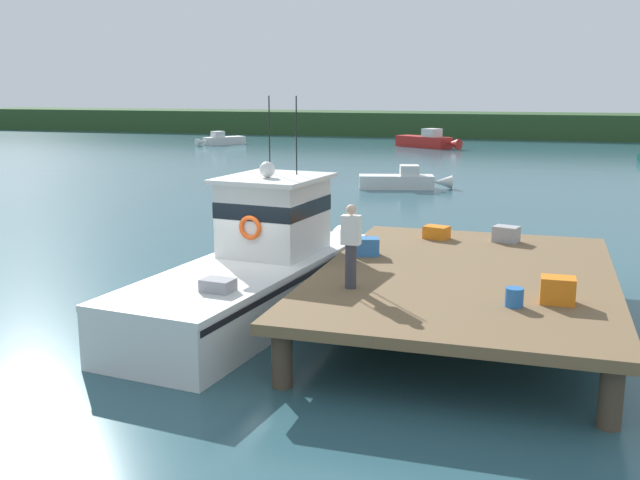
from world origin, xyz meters
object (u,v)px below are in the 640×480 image
Objects in this scene: moored_boat_far_left at (428,141)px; mooring_buoy_outer at (241,213)px; main_fishing_boat at (262,267)px; moored_boat_outer_mooring at (403,181)px; crate_single_by_cleat at (366,247)px; deckhand_by_the_boat at (351,244)px; crate_stack_mid_dock at (558,290)px; crate_stack_near_edge at (437,232)px; crate_single_far at (506,234)px; bait_bucket at (514,297)px; moored_boat_mid_harbor at (221,140)px.

mooring_buoy_outer is (-1.54, -35.99, -0.29)m from moored_boat_far_left.
main_fishing_boat is 2.11× the size of moored_boat_outer_mooring.
crate_single_by_cleat is at bearing 25.77° from main_fishing_boat.
deckhand_by_the_boat is at bearing -34.87° from main_fishing_boat.
moored_boat_far_left is at bearing 87.56° from mooring_buoy_outer.
crate_stack_mid_dock is at bearing -78.41° from moored_boat_far_left.
crate_stack_near_edge is at bearing 44.78° from main_fishing_boat.
crate_single_far reaches higher than moored_boat_outer_mooring.
bait_bucket is at bearing -50.02° from mooring_buoy_outer.
moored_boat_far_left is 36.03m from mooring_buoy_outer.
bait_bucket is at bearing -74.56° from moored_boat_outer_mooring.
crate_stack_near_edge is 0.13× the size of moored_boat_outer_mooring.
main_fishing_boat reaches higher than moored_boat_far_left.
main_fishing_boat is at bearing -135.22° from crate_stack_near_edge.
crate_stack_near_edge is at bearing 111.47° from bait_bucket.
crate_single_far reaches higher than crate_stack_near_edge.
mooring_buoy_outer is (-10.27, 7.16, -1.15)m from crate_single_far.
moored_boat_outer_mooring is at bearing 107.42° from crate_stack_mid_dock.
main_fishing_boat is at bearing -85.62° from moored_boat_far_left.
crate_stack_near_edge is 1.20× the size of mooring_buoy_outer.
moored_boat_outer_mooring is (-2.93, 19.97, -1.00)m from crate_single_by_cleat.
moored_boat_mid_harbor reaches higher than mooring_buoy_outer.
moored_boat_far_left is (-2.80, 25.66, 0.14)m from moored_boat_outer_mooring.
main_fishing_boat reaches higher than crate_stack_mid_dock.
moored_boat_mid_harbor is 37.45m from mooring_buoy_outer.
moored_boat_mid_harbor is (-24.00, 46.15, -1.65)m from deckhand_by_the_boat.
deckhand_by_the_boat is 48.86m from moored_boat_far_left.
main_fishing_boat is 2.29× the size of moored_boat_mid_harbor.
moored_boat_outer_mooring is at bearing 105.44° from bait_bucket.
crate_single_far is at bearing -71.25° from moored_boat_outer_mooring.
crate_stack_near_edge is (1.29, 2.37, -0.04)m from crate_single_by_cleat.
crate_stack_mid_dock reaches higher than mooring_buoy_outer.
moored_boat_mid_harbor is (-27.07, 46.48, -0.96)m from bait_bucket.
moored_boat_outer_mooring is at bearing 92.10° from main_fishing_boat.
crate_single_by_cleat is at bearing 147.16° from crate_stack_mid_dock.
bait_bucket is (3.46, -3.14, -0.03)m from crate_single_by_cleat.
moored_boat_outer_mooring is 9.38× the size of mooring_buoy_outer.
moored_boat_outer_mooring is at bearing 98.34° from crate_single_by_cleat.
moored_boat_outer_mooring is at bearing 98.28° from deckhand_by_the_boat.
crate_stack_mid_dock reaches higher than moored_boat_outer_mooring.
crate_stack_mid_dock is 0.86m from bait_bucket.
crate_single_far is 0.10× the size of moored_boat_far_left.
main_fishing_boat is 6.01m from bait_bucket.
deckhand_by_the_boat is 0.38× the size of moored_boat_mid_harbor.
moored_boat_mid_harbor is (-27.80, 46.04, -1.03)m from crate_stack_mid_dock.
crate_single_by_cleat is (2.16, 1.04, 0.40)m from main_fishing_boat.
main_fishing_boat is at bearing -64.44° from mooring_buoy_outer.
crate_stack_mid_dock reaches higher than bait_bucket.
bait_bucket is (5.61, -2.10, 0.36)m from main_fishing_boat.
crate_stack_near_edge is at bearing -58.71° from moored_boat_mid_harbor.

